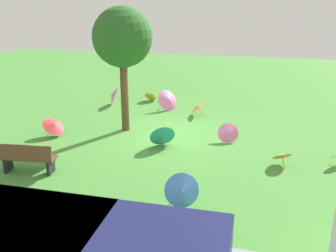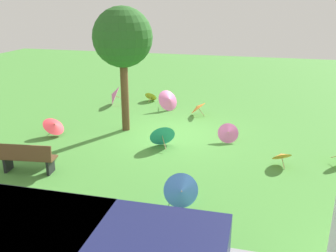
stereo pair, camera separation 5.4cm
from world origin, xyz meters
TOP-DOWN VIEW (x-y plane):
  - ground at (0.00, 0.00)m, footprint 40.00×40.00m
  - park_bench at (3.22, 4.14)m, footprint 1.65×0.68m
  - shade_tree at (1.82, -0.03)m, footprint 2.12×2.12m
  - parasol_blue_0 at (-1.40, 4.83)m, footprint 0.93×0.83m
  - parasol_orange_0 at (-0.49, -2.45)m, footprint 0.72×0.81m
  - parasol_pink_0 at (0.91, -2.98)m, footprint 1.09×1.14m
  - parasol_yellow_2 at (2.11, -4.24)m, footprint 0.65×0.57m
  - parasol_orange_1 at (-3.77, 1.85)m, footprint 0.74×0.71m
  - parasol_pink_1 at (-2.04, 0.27)m, footprint 0.77×0.73m
  - parasol_teal_1 at (0.07, 1.23)m, footprint 1.00×0.96m
  - parasol_pink_2 at (3.58, -3.12)m, footprint 0.92×1.05m
  - parasol_red_0 at (4.07, 1.27)m, footprint 0.90×0.96m

SIDE VIEW (x-z plane):
  - ground at x=0.00m, z-range 0.00..0.00m
  - parasol_yellow_2 at x=2.11m, z-range 0.00..0.51m
  - parasol_pink_1 at x=-2.04m, z-range 0.00..0.66m
  - parasol_orange_1 at x=-3.77m, z-range 0.06..0.61m
  - parasol_orange_0 at x=-0.49m, z-range 0.04..0.71m
  - parasol_red_0 at x=4.07m, z-range 0.05..0.76m
  - parasol_teal_1 at x=0.07m, z-range 0.00..0.82m
  - parasol_blue_0 at x=-1.40m, z-range 0.00..0.84m
  - parasol_pink_0 at x=0.91m, z-range 0.00..0.92m
  - park_bench at x=3.22m, z-range 0.01..0.92m
  - parasol_pink_2 at x=3.58m, z-range 0.00..0.94m
  - shade_tree at x=1.82m, z-range 1.14..5.64m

